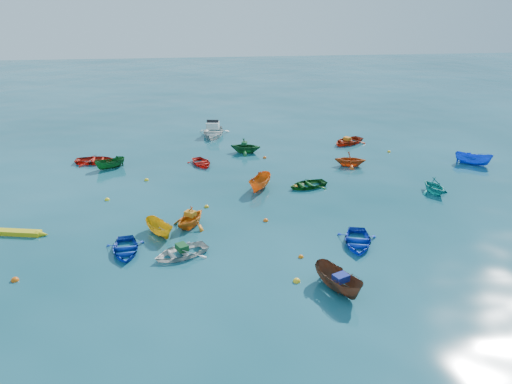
{
  "coord_description": "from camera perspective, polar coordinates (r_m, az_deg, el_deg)",
  "views": [
    {
      "loc": [
        -3.73,
        -26.29,
        13.35
      ],
      "look_at": [
        0.0,
        5.0,
        0.4
      ],
      "focal_mm": 35.0,
      "sensor_mm": 36.0,
      "label": 1
    }
  ],
  "objects": [
    {
      "name": "buoy_or_a",
      "position": [
        27.57,
        -25.83,
        -9.11
      ],
      "size": [
        0.39,
        0.39,
        0.39
      ],
      "primitive_type": "sphere",
      "color": "#D4530B",
      "rests_on": "ground"
    },
    {
      "name": "dinghy_red_far",
      "position": [
        40.83,
        -6.23,
        3.12
      ],
      "size": [
        2.72,
        3.16,
        0.55
      ],
      "primitive_type": "imported",
      "rotation": [
        0.0,
        0.0,
        0.36
      ],
      "color": "red",
      "rests_on": "ground"
    },
    {
      "name": "buoy_or_b",
      "position": [
        26.96,
        5.15,
        -7.45
      ],
      "size": [
        0.29,
        0.29,
        0.29
      ],
      "primitive_type": "sphere",
      "color": "orange",
      "rests_on": "ground"
    },
    {
      "name": "dinghy_red_ne",
      "position": [
        47.01,
        10.42,
        5.47
      ],
      "size": [
        4.09,
        3.82,
        0.69
      ],
      "primitive_type": "imported",
      "rotation": [
        0.0,
        0.0,
        -0.99
      ],
      "color": "#B0290E",
      "rests_on": "ground"
    },
    {
      "name": "tarp_blue_a",
      "position": [
        23.99,
        9.68,
        -9.65
      ],
      "size": [
        0.85,
        0.76,
        0.34
      ],
      "primitive_type": "cube",
      "rotation": [
        0.0,
        0.0,
        0.43
      ],
      "color": "navy",
      "rests_on": "sampan_brown_mid"
    },
    {
      "name": "buoy_ye_a",
      "position": [
        24.9,
        4.66,
        -10.17
      ],
      "size": [
        0.37,
        0.37,
        0.37
      ],
      "primitive_type": "sphere",
      "color": "yellow",
      "rests_on": "ground"
    },
    {
      "name": "sampan_green_far",
      "position": [
        41.44,
        -16.27,
        2.62
      ],
      "size": [
        2.6,
        1.96,
        0.95
      ],
      "primitive_type": "imported",
      "rotation": [
        0.0,
        0.0,
        -1.09
      ],
      "color": "#13521F",
      "rests_on": "ground"
    },
    {
      "name": "buoy_or_d",
      "position": [
        36.03,
        4.48,
        0.52
      ],
      "size": [
        0.38,
        0.38,
        0.38
      ],
      "primitive_type": "sphere",
      "color": "orange",
      "rests_on": "ground"
    },
    {
      "name": "dinghy_white_near",
      "position": [
        27.31,
        -8.59,
        -7.2
      ],
      "size": [
        3.64,
        3.26,
        0.62
      ],
      "primitive_type": "imported",
      "rotation": [
        0.0,
        0.0,
        -1.11
      ],
      "color": "silver",
      "rests_on": "ground"
    },
    {
      "name": "dinghy_green_e",
      "position": [
        36.21,
        5.89,
        0.58
      ],
      "size": [
        3.37,
        2.84,
        0.6
      ],
      "primitive_type": "imported",
      "rotation": [
        0.0,
        0.0,
        -1.26
      ],
      "color": "#124D17",
      "rests_on": "ground"
    },
    {
      "name": "motorboat_white",
      "position": [
        49.03,
        -4.92,
        6.46
      ],
      "size": [
        3.6,
        4.58,
        1.46
      ],
      "primitive_type": "imported",
      "rotation": [
        0.0,
        0.0,
        -0.16
      ],
      "color": "silver",
      "rests_on": "ground"
    },
    {
      "name": "buoy_ye_d",
      "position": [
        38.13,
        -12.41,
        1.3
      ],
      "size": [
        0.34,
        0.34,
        0.34
      ],
      "primitive_type": "sphere",
      "color": "yellow",
      "rests_on": "ground"
    },
    {
      "name": "buoy_or_c",
      "position": [
        30.83,
        1.11,
        -3.33
      ],
      "size": [
        0.32,
        0.32,
        0.32
      ],
      "primitive_type": "sphere",
      "color": "#F85E0D",
      "rests_on": "ground"
    },
    {
      "name": "tarp_green_b",
      "position": [
        43.44,
        -1.34,
        5.58
      ],
      "size": [
        0.56,
        0.66,
        0.27
      ],
      "primitive_type": "cube",
      "rotation": [
        0.0,
        0.0,
        1.3
      ],
      "color": "#134C26",
      "rests_on": "dinghy_green_n"
    },
    {
      "name": "buoy_ye_c",
      "position": [
        32.88,
        -5.68,
        -1.73
      ],
      "size": [
        0.32,
        0.32,
        0.32
      ],
      "primitive_type": "sphere",
      "color": "gold",
      "rests_on": "ground"
    },
    {
      "name": "dinghy_orange_far",
      "position": [
        41.05,
        10.66,
        2.96
      ],
      "size": [
        2.91,
        2.66,
        1.3
      ],
      "primitive_type": "imported",
      "rotation": [
        0.0,
        0.0,
        1.32
      ],
      "color": "#BF4612",
      "rests_on": "ground"
    },
    {
      "name": "dinghy_blue_sw",
      "position": [
        28.23,
        -14.68,
        -6.69
      ],
      "size": [
        2.45,
        3.17,
        0.61
      ],
      "primitive_type": "imported",
      "rotation": [
        0.0,
        0.0,
        0.13
      ],
      "color": "#0D32A5",
      "rests_on": "ground"
    },
    {
      "name": "buoy_ye_b",
      "position": [
        35.27,
        -16.64,
        -0.89
      ],
      "size": [
        0.33,
        0.33,
        0.33
      ],
      "primitive_type": "sphere",
      "color": "yellow",
      "rests_on": "ground"
    },
    {
      "name": "dinghy_blue_se",
      "position": [
        28.69,
        11.49,
        -5.88
      ],
      "size": [
        2.98,
        3.61,
        0.65
      ],
      "primitive_type": "imported",
      "rotation": [
        0.0,
        0.0,
        -0.26
      ],
      "color": "#0E33BB",
      "rests_on": "ground"
    },
    {
      "name": "tarp_orange_a",
      "position": [
        30.12,
        -7.52,
        -2.46
      ],
      "size": [
        0.77,
        0.73,
        0.3
      ],
      "primitive_type": "cube",
      "rotation": [
        0.0,
        0.0,
        -0.61
      ],
      "color": "orange",
      "rests_on": "dinghy_orange_w"
    },
    {
      "name": "sampan_orange_n",
      "position": [
        35.63,
        0.47,
        0.34
      ],
      "size": [
        2.37,
        3.08,
        1.13
      ],
      "primitive_type": "imported",
      "rotation": [
        0.0,
        0.0,
        -0.51
      ],
      "color": "orange",
      "rests_on": "ground"
    },
    {
      "name": "dinghy_orange_w",
      "position": [
        30.43,
        -7.5,
        -3.88
      ],
      "size": [
        3.23,
        3.32,
        1.33
      ],
      "primitive_type": "imported",
      "rotation": [
        0.0,
        0.0,
        -0.61
      ],
      "color": "orange",
      "rests_on": "ground"
    },
    {
      "name": "tarp_green_a",
      "position": [
        27.12,
        -8.46,
        -6.26
      ],
      "size": [
        0.77,
        0.84,
        0.33
      ],
      "primitive_type": "cube",
      "rotation": [
        0.0,
        0.0,
        -1.11
      ],
      "color": "#124B21",
      "rests_on": "dinghy_white_near"
    },
    {
      "name": "buoy_or_e",
      "position": [
        42.22,
        1.0,
        3.9
      ],
      "size": [
        0.31,
        0.31,
        0.31
      ],
      "primitive_type": "sphere",
      "color": "#D44E0B",
      "rests_on": "ground"
    },
    {
      "name": "dinghy_green_n",
      "position": [
        43.66,
        -1.2,
        4.53
      ],
      "size": [
        3.13,
        2.88,
        1.38
      ],
      "primitive_type": "imported",
      "rotation": [
        0.0,
        0.0,
        1.3
      ],
      "color": "#135424",
      "rests_on": "ground"
    },
    {
      "name": "sampan_yellow_mid",
      "position": [
        29.7,
        -10.89,
        -4.8
      ],
      "size": [
        2.17,
        2.68,
        0.99
      ],
      "primitive_type": "imported",
      "rotation": [
        0.0,
        0.0,
        0.56
      ],
      "color": "gold",
      "rests_on": "ground"
    },
    {
      "name": "dinghy_red_nw",
      "position": [
        43.13,
        -17.84,
        3.2
      ],
      "size": [
        3.31,
        2.44,
        0.67
      ],
      "primitive_type": "imported",
      "rotation": [
        0.0,
        0.0,
        1.53
      ],
      "color": "red",
      "rests_on": "ground"
    },
    {
      "name": "kayak_yellow",
      "position": [
        32.36,
        -25.67,
        -4.4
      ],
      "size": [
        3.64,
        1.29,
        0.36
      ],
      "primitive_type": null,
      "rotation": [
        0.0,
        0.0,
        1.35
      ],
      "color": "gold",
      "rests_on": "ground"
    },
    {
      "name": "buoy_ye_e",
      "position": [
        45.31,
        14.95,
        4.43
      ],
      "size": [
        0.3,
        0.3,
        0.3
      ],
      "primitive_type": "sphere",
      "color": "yellow",
      "rests_on": "ground"
    },
    {
      "name": "sampan_blue_far",
      "position": [
        44.33,
        23.49,
        2.91
      ],
      "size": [
        2.95,
        2.53,
        1.1
      ],
      "primitive_type": "imported",
      "rotation": [
        0.0,
        0.0,
        0.95
      ],
      "color": "blue",
      "rests_on": "ground"
    },
    {
      "name": "dinghy_cyan_se",
      "position": [
        37.18,
        19.62,
        -0.06
      ],
      "size": [
        2.42,
        2.67,
        1.21
      ],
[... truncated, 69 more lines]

